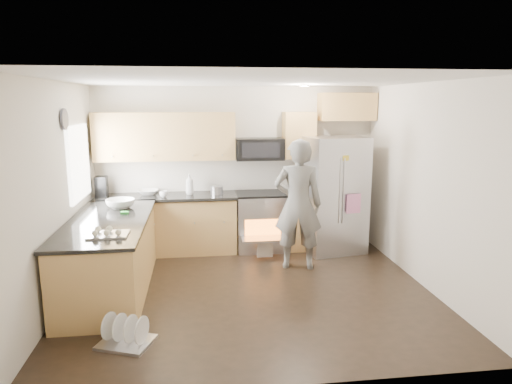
{
  "coord_description": "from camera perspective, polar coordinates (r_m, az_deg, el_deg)",
  "views": [
    {
      "loc": [
        -0.62,
        -5.39,
        2.35
      ],
      "look_at": [
        0.13,
        0.5,
        1.18
      ],
      "focal_mm": 32.0,
      "sensor_mm": 36.0,
      "label": 1
    }
  ],
  "objects": [
    {
      "name": "dish_rack",
      "position": [
        4.9,
        -15.95,
        -16.92
      ],
      "size": [
        0.61,
        0.55,
        0.31
      ],
      "rotation": [
        0.0,
        0.0,
        -0.38
      ],
      "color": "#B7B7BC",
      "rests_on": "ground"
    },
    {
      "name": "ground",
      "position": [
        5.91,
        -0.66,
        -12.28
      ],
      "size": [
        4.5,
        4.5,
        0.0
      ],
      "primitive_type": "plane",
      "color": "black",
      "rests_on": "ground"
    },
    {
      "name": "peninsula",
      "position": [
        6.05,
        -17.78,
        -7.55
      ],
      "size": [
        0.96,
        2.36,
        1.05
      ],
      "color": "tan",
      "rests_on": "ground"
    },
    {
      "name": "stove_range",
      "position": [
        7.34,
        0.52,
        -2.03
      ],
      "size": [
        0.76,
        0.97,
        1.79
      ],
      "color": "#B7B7BC",
      "rests_on": "ground"
    },
    {
      "name": "refrigerator",
      "position": [
        7.3,
        9.76,
        -0.35
      ],
      "size": [
        1.0,
        0.84,
        1.83
      ],
      "rotation": [
        0.0,
        0.0,
        0.17
      ],
      "color": "#B7B7BC",
      "rests_on": "ground"
    },
    {
      "name": "room_shell",
      "position": [
        5.48,
        -1.1,
        4.06
      ],
      "size": [
        4.54,
        4.04,
        2.62
      ],
      "color": "beige",
      "rests_on": "ground"
    },
    {
      "name": "back_cabinet_run",
      "position": [
        7.27,
        -6.87,
        0.08
      ],
      "size": [
        4.45,
        0.64,
        2.5
      ],
      "color": "tan",
      "rests_on": "ground"
    },
    {
      "name": "person",
      "position": [
        6.47,
        5.27,
        -1.57
      ],
      "size": [
        0.75,
        0.57,
        1.86
      ],
      "primitive_type": "imported",
      "rotation": [
        0.0,
        0.0,
        2.95
      ],
      "color": "slate",
      "rests_on": "ground"
    }
  ]
}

